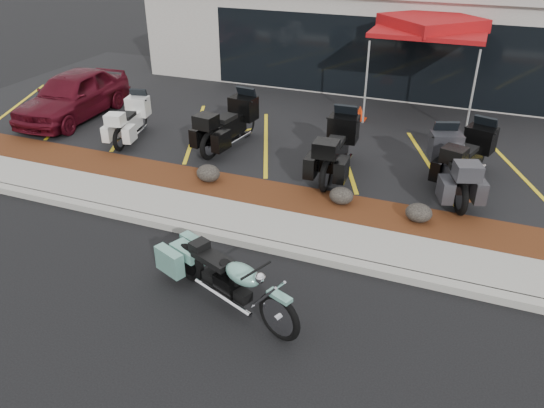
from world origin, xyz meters
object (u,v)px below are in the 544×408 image
at_px(hero_cruiser, 279,311).
at_px(traffic_cone, 360,113).
at_px(parked_car, 73,95).
at_px(popup_canopy, 431,26).
at_px(touring_white, 140,110).

xyz_separation_m(hero_cruiser, traffic_cone, (-1.05, 9.62, -0.17)).
height_order(hero_cruiser, parked_car, parked_car).
xyz_separation_m(parked_car, popup_canopy, (9.77, 4.23, 1.95)).
xyz_separation_m(touring_white, traffic_cone, (5.63, 3.22, -0.40)).
height_order(touring_white, popup_canopy, popup_canopy).
xyz_separation_m(hero_cruiser, parked_car, (-9.20, 6.61, 0.33)).
xyz_separation_m(hero_cruiser, popup_canopy, (0.57, 10.83, 2.27)).
distance_m(traffic_cone, popup_canopy, 3.17).
height_order(hero_cruiser, touring_white, touring_white).
relative_size(touring_white, popup_canopy, 0.52).
relative_size(hero_cruiser, parked_car, 0.72).
bearing_deg(touring_white, hero_cruiser, -145.65).
distance_m(hero_cruiser, parked_car, 11.33).
bearing_deg(parked_car, touring_white, -7.51).
relative_size(touring_white, traffic_cone, 4.93).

